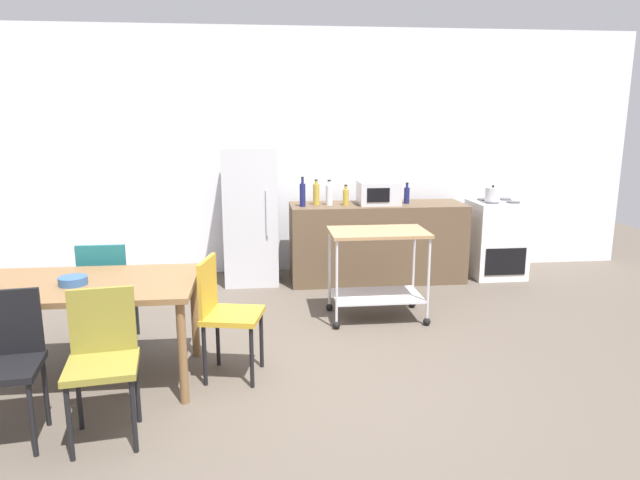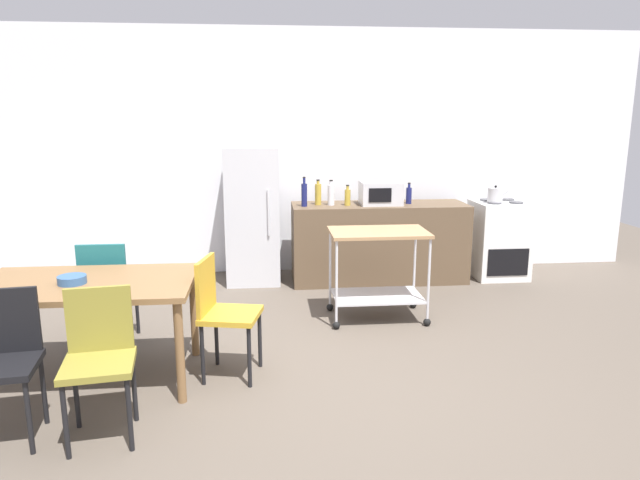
# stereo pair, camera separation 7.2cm
# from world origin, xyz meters

# --- Properties ---
(ground_plane) EXTENTS (12.00, 12.00, 0.00)m
(ground_plane) POSITION_xyz_m (0.00, 0.00, 0.00)
(ground_plane) COLOR brown
(back_wall) EXTENTS (8.40, 0.12, 2.90)m
(back_wall) POSITION_xyz_m (0.00, 3.20, 1.45)
(back_wall) COLOR white
(back_wall) RESTS_ON ground_plane
(kitchen_counter) EXTENTS (2.00, 0.64, 0.90)m
(kitchen_counter) POSITION_xyz_m (0.90, 2.60, 0.45)
(kitchen_counter) COLOR brown
(kitchen_counter) RESTS_ON ground_plane
(dining_table) EXTENTS (1.50, 0.90, 0.75)m
(dining_table) POSITION_xyz_m (-1.67, 0.23, 0.67)
(dining_table) COLOR brown
(dining_table) RESTS_ON ground_plane
(chair_olive) EXTENTS (0.45, 0.45, 0.89)m
(chair_olive) POSITION_xyz_m (-1.39, -0.50, 0.52)
(chair_olive) COLOR olive
(chair_olive) RESTS_ON ground_plane
(chair_black) EXTENTS (0.45, 0.45, 0.89)m
(chair_black) POSITION_xyz_m (-1.95, -0.48, 0.52)
(chair_black) COLOR black
(chair_black) RESTS_ON ground_plane
(chair_teal) EXTENTS (0.40, 0.40, 0.89)m
(chair_teal) POSITION_xyz_m (-1.71, 0.91, 0.52)
(chair_teal) COLOR #1E666B
(chair_teal) RESTS_ON ground_plane
(chair_mustard) EXTENTS (0.47, 0.47, 0.89)m
(chair_mustard) POSITION_xyz_m (-0.73, 0.23, 0.52)
(chair_mustard) COLOR gold
(chair_mustard) RESTS_ON ground_plane
(stove_oven) EXTENTS (0.60, 0.61, 0.92)m
(stove_oven) POSITION_xyz_m (2.35, 2.62, 0.45)
(stove_oven) COLOR white
(stove_oven) RESTS_ON ground_plane
(refrigerator) EXTENTS (0.60, 0.63, 1.55)m
(refrigerator) POSITION_xyz_m (-0.55, 2.70, 0.78)
(refrigerator) COLOR silver
(refrigerator) RESTS_ON ground_plane
(kitchen_cart) EXTENTS (0.91, 0.57, 0.85)m
(kitchen_cart) POSITION_xyz_m (0.64, 1.32, 0.57)
(kitchen_cart) COLOR #A37A51
(kitchen_cart) RESTS_ON ground_plane
(bottle_sesame_oil) EXTENTS (0.06, 0.06, 0.33)m
(bottle_sesame_oil) POSITION_xyz_m (0.03, 2.51, 1.04)
(bottle_sesame_oil) COLOR navy
(bottle_sesame_oil) RESTS_ON kitchen_counter
(bottle_vinegar) EXTENTS (0.07, 0.07, 0.29)m
(bottle_vinegar) POSITION_xyz_m (0.19, 2.62, 1.02)
(bottle_vinegar) COLOR gold
(bottle_vinegar) RESTS_ON kitchen_counter
(bottle_sparkling_water) EXTENTS (0.08, 0.08, 0.28)m
(bottle_sparkling_water) POSITION_xyz_m (0.34, 2.57, 1.02)
(bottle_sparkling_water) COLOR silver
(bottle_sparkling_water) RESTS_ON kitchen_counter
(bottle_soda) EXTENTS (0.07, 0.07, 0.23)m
(bottle_soda) POSITION_xyz_m (0.52, 2.53, 1.00)
(bottle_soda) COLOR gold
(bottle_soda) RESTS_ON kitchen_counter
(microwave) EXTENTS (0.46, 0.35, 0.26)m
(microwave) POSITION_xyz_m (0.90, 2.57, 1.03)
(microwave) COLOR silver
(microwave) RESTS_ON kitchen_counter
(bottle_wine) EXTENTS (0.06, 0.06, 0.24)m
(bottle_wine) POSITION_xyz_m (1.24, 2.60, 1.00)
(bottle_wine) COLOR navy
(bottle_wine) RESTS_ON kitchen_counter
(fruit_bowl) EXTENTS (0.19, 0.19, 0.06)m
(fruit_bowl) POSITION_xyz_m (-1.74, 0.18, 0.78)
(fruit_bowl) COLOR #33598C
(fruit_bowl) RESTS_ON dining_table
(kettle) EXTENTS (0.24, 0.17, 0.19)m
(kettle) POSITION_xyz_m (2.23, 2.52, 1.00)
(kettle) COLOR silver
(kettle) RESTS_ON stove_oven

